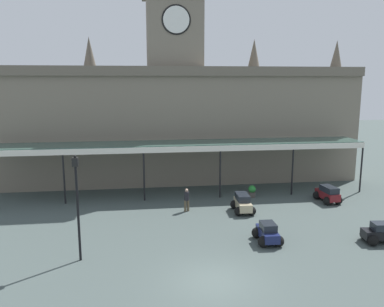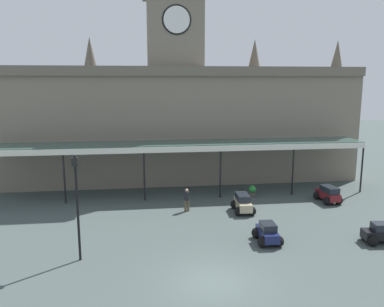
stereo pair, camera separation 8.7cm
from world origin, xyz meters
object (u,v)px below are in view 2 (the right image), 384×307
pedestrian_crossing_forecourt (187,199)px  car_maroon_estate (328,195)px  car_black_sedan (381,234)px  car_beige_estate (243,204)px  victorian_lamppost (77,197)px  car_navy_sedan (267,234)px  planter_forecourt_centre (252,191)px

pedestrian_crossing_forecourt → car_maroon_estate: bearing=4.0°
car_black_sedan → car_beige_estate: size_ratio=0.93×
car_beige_estate → victorian_lamppost: size_ratio=0.41×
car_navy_sedan → car_beige_estate: bearing=90.4°
pedestrian_crossing_forecourt → car_black_sedan: bearing=-33.6°
car_navy_sedan → car_maroon_estate: bearing=43.9°
car_black_sedan → car_beige_estate: bearing=135.8°
car_navy_sedan → planter_forecourt_centre: 8.96m
car_black_sedan → pedestrian_crossing_forecourt: bearing=146.4°
car_maroon_estate → planter_forecourt_centre: size_ratio=2.41×
car_black_sedan → planter_forecourt_centre: car_black_sedan is taller
car_beige_estate → victorian_lamppost: bearing=-148.6°
car_maroon_estate → car_beige_estate: (-7.11, -1.40, 0.00)m
car_navy_sedan → planter_forecourt_centre: (1.63, 8.81, -0.01)m
car_maroon_estate → victorian_lamppost: victorian_lamppost is taller
pedestrian_crossing_forecourt → victorian_lamppost: 9.82m
car_navy_sedan → victorian_lamppost: (-10.42, -0.93, 2.92)m
car_black_sedan → victorian_lamppost: size_ratio=0.38×
car_maroon_estate → car_beige_estate: bearing=-168.8°
victorian_lamppost → car_maroon_estate: bearing=23.9°
car_beige_estate → planter_forecourt_centre: bearing=63.8°
victorian_lamppost → car_black_sedan: bearing=0.1°
pedestrian_crossing_forecourt → car_navy_sedan: bearing=-56.6°
car_maroon_estate → pedestrian_crossing_forecourt: (-11.06, -0.77, 0.34)m
car_black_sedan → pedestrian_crossing_forecourt: 12.57m
car_maroon_estate → car_navy_sedan: 9.83m
car_navy_sedan → pedestrian_crossing_forecourt: 7.26m
car_black_sedan → car_maroon_estate: 7.75m
car_navy_sedan → victorian_lamppost: size_ratio=0.37×
car_black_sedan → planter_forecourt_centre: bearing=116.5°
pedestrian_crossing_forecourt → planter_forecourt_centre: bearing=26.2°
car_maroon_estate → victorian_lamppost: bearing=-156.1°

